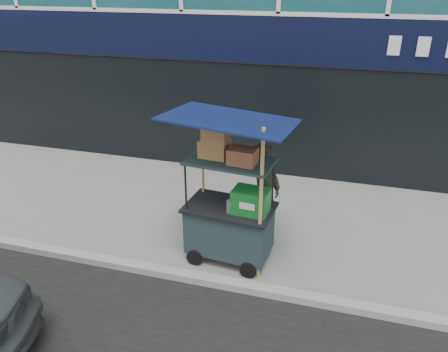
% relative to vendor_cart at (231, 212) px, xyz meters
% --- Properties ---
extents(ground, '(80.00, 80.00, 0.00)m').
position_rel_vendor_cart_xyz_m(ground, '(0.02, -0.51, -0.84)').
color(ground, slate).
rests_on(ground, ground).
extents(curb, '(80.00, 0.18, 0.12)m').
position_rel_vendor_cart_xyz_m(curb, '(0.02, -0.71, -0.78)').
color(curb, '#999991').
rests_on(curb, ground).
extents(vendor_cart, '(1.86, 1.40, 2.38)m').
position_rel_vendor_cart_xyz_m(vendor_cart, '(0.00, 0.00, 0.00)').
color(vendor_cart, black).
rests_on(vendor_cart, ground).
extents(vendor_man, '(0.59, 0.75, 1.80)m').
position_rel_vendor_cart_xyz_m(vendor_man, '(0.44, 0.46, 0.06)').
color(vendor_man, black).
rests_on(vendor_man, ground).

